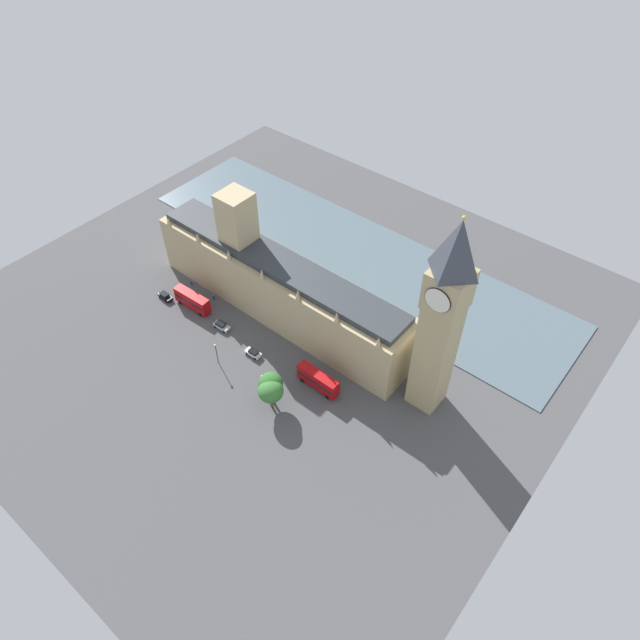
% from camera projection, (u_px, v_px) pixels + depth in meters
% --- Properties ---
extents(ground_plane, '(142.59, 142.59, 0.00)m').
position_uv_depth(ground_plane, '(277.00, 317.00, 146.30)').
color(ground_plane, '#4C4C4F').
extents(river_thames, '(33.31, 128.33, 0.25)m').
position_uv_depth(river_thames, '(352.00, 255.00, 163.02)').
color(river_thames, slate).
rests_on(river_thames, ground).
extents(parliament_building, '(12.64, 72.59, 29.89)m').
position_uv_depth(parliament_building, '(277.00, 284.00, 141.45)').
color(parliament_building, tan).
rests_on(parliament_building, ground).
extents(clock_tower, '(7.63, 7.63, 49.11)m').
position_uv_depth(clock_tower, '(442.00, 318.00, 110.40)').
color(clock_tower, tan).
rests_on(clock_tower, ground).
extents(car_black_trailing, '(2.00, 4.46, 1.74)m').
position_uv_depth(car_black_trailing, '(165.00, 296.00, 150.32)').
color(car_black_trailing, black).
rests_on(car_black_trailing, ground).
extents(double_decker_bus_kerbside, '(3.02, 10.60, 4.75)m').
position_uv_depth(double_decker_bus_kerbside, '(192.00, 300.00, 146.74)').
color(double_decker_bus_kerbside, '#B20C0F').
rests_on(double_decker_bus_kerbside, ground).
extents(car_silver_near_tower, '(2.15, 4.48, 1.74)m').
position_uv_depth(car_silver_near_tower, '(221.00, 326.00, 142.89)').
color(car_silver_near_tower, '#B7B7BC').
rests_on(car_silver_near_tower, ground).
extents(car_white_opposite_hall, '(2.04, 4.17, 1.74)m').
position_uv_depth(car_white_opposite_hall, '(253.00, 353.00, 136.69)').
color(car_white_opposite_hall, silver).
rests_on(car_white_opposite_hall, ground).
extents(double_decker_bus_leading, '(2.72, 10.52, 4.75)m').
position_uv_depth(double_decker_bus_leading, '(318.00, 380.00, 128.85)').
color(double_decker_bus_leading, '#B20C0F').
rests_on(double_decker_bus_leading, ground).
extents(pedestrian_corner, '(0.67, 0.70, 1.67)m').
position_uv_depth(pedestrian_corner, '(214.00, 297.00, 150.17)').
color(pedestrian_corner, navy).
rests_on(pedestrian_corner, ground).
extents(pedestrian_by_river_gate, '(0.46, 0.57, 1.60)m').
position_uv_depth(pedestrian_by_river_gate, '(191.00, 283.00, 154.10)').
color(pedestrian_by_river_gate, navy).
rests_on(pedestrian_by_river_gate, ground).
extents(plane_tree_under_trees, '(5.35, 5.35, 8.16)m').
position_uv_depth(plane_tree_under_trees, '(271.00, 384.00, 124.02)').
color(plane_tree_under_trees, brown).
rests_on(plane_tree_under_trees, ground).
extents(plane_tree_far_end, '(5.50, 5.50, 8.12)m').
position_uv_depth(plane_tree_far_end, '(271.00, 391.00, 122.74)').
color(plane_tree_far_end, brown).
rests_on(plane_tree_far_end, ground).
extents(street_lamp_midblock, '(0.56, 0.56, 6.48)m').
position_uv_depth(street_lamp_midblock, '(216.00, 350.00, 132.50)').
color(street_lamp_midblock, black).
rests_on(street_lamp_midblock, ground).
extents(street_lamp_slot_10, '(0.56, 0.56, 6.60)m').
position_uv_depth(street_lamp_slot_10, '(262.00, 381.00, 126.07)').
color(street_lamp_slot_10, black).
rests_on(street_lamp_slot_10, ground).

